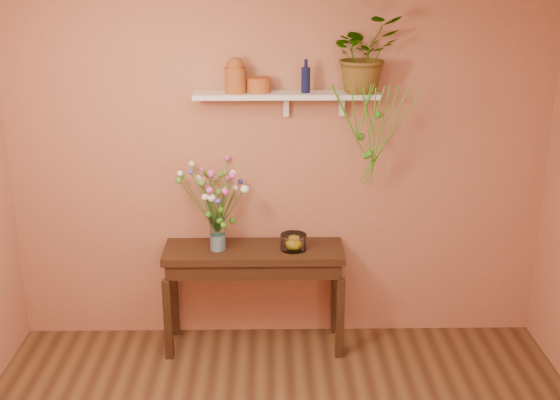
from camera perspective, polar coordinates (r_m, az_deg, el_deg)
The scene contains 13 objects.
room at distance 3.35m, azimuth 0.42°, elevation -6.85°, with size 4.04×4.04×2.70m.
sideboard at distance 5.23m, azimuth -2.12°, elevation -5.11°, with size 1.32×0.42×0.80m.
wall_shelf at distance 4.98m, azimuth 0.64°, elevation 8.48°, with size 1.30×0.24×0.19m.
terracotta_jug at distance 4.94m, azimuth -3.64°, elevation 10.01°, with size 0.17×0.17×0.25m.
terracotta_pot at distance 4.96m, azimuth -1.73°, elevation 9.32°, with size 0.17×0.17×0.10m, color #A05228.
blue_bottle at distance 4.94m, azimuth 2.10°, elevation 9.77°, with size 0.07×0.07×0.23m.
spider_plant at distance 4.98m, azimuth 6.82°, elevation 11.70°, with size 0.48×0.41×0.53m, color #35811A.
plant_fronds at distance 4.93m, azimuth 7.35°, elevation 5.38°, with size 0.61×0.34×0.77m.
glass_vase at distance 5.14m, azimuth -5.08°, elevation -2.97°, with size 0.12×0.12×0.24m.
bouquet at distance 5.02m, azimuth -5.29°, elevation 0.81°, with size 0.52×0.52×0.52m.
glass_bowl at distance 5.15m, azimuth 1.10°, elevation -3.47°, with size 0.19×0.19×0.12m.
lemon at distance 5.15m, azimuth 1.13°, elevation -3.53°, with size 0.09×0.09×0.09m, color yellow.
carton at distance 5.16m, azimuth -5.01°, elevation -3.34°, with size 0.07×0.05×0.13m, color teal.
Camera 1 is at (-0.07, -3.02, 2.79)m, focal length 45.07 mm.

